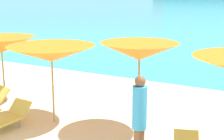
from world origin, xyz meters
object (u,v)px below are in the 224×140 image
lounge_chair_4 (4,118)px  beachgoer_3 (139,115)px  umbrella_1 (1,45)px  umbrella_2 (51,54)px  umbrella_3 (139,52)px

lounge_chair_4 → beachgoer_3: 3.72m
umbrella_1 → beachgoer_3: bearing=-15.0°
lounge_chair_4 → beachgoer_3: size_ratio=0.85×
umbrella_2 → lounge_chair_4: (-0.82, -0.98, -1.57)m
umbrella_3 → lounge_chair_4: size_ratio=1.46×
beachgoer_3 → umbrella_3: bearing=137.9°
umbrella_2 → umbrella_1: bearing=165.6°
umbrella_1 → lounge_chair_4: (1.64, -1.61, -1.52)m
lounge_chair_4 → umbrella_3: bearing=30.1°
umbrella_1 → umbrella_2: bearing=-14.4°
umbrella_3 → beachgoer_3: size_ratio=1.25×
umbrella_1 → umbrella_3: 4.69m
umbrella_2 → lounge_chair_4: 2.02m
umbrella_2 → umbrella_3: size_ratio=1.05×
lounge_chair_4 → umbrella_2: bearing=54.0°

